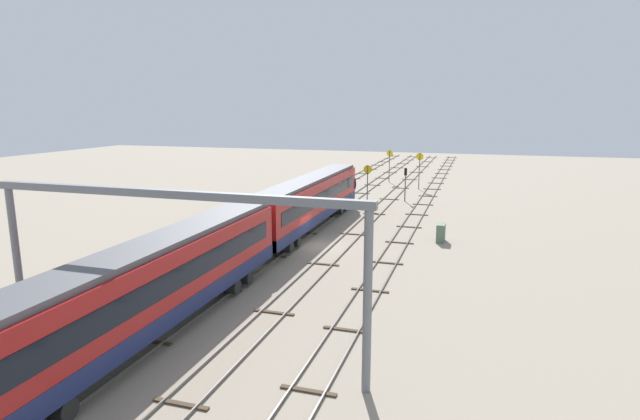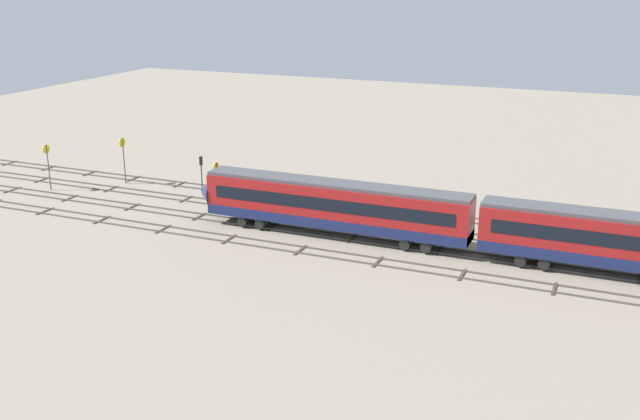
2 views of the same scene
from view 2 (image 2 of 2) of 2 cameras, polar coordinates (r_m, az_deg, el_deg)
ground_plane at (r=65.87m, az=6.32°, el=-2.05°), size 186.92×186.92×0.00m
track_near_foreground at (r=71.92m, az=7.87°, el=-0.34°), size 170.92×2.40×0.16m
track_second_near at (r=67.86m, az=6.87°, el=-1.40°), size 170.92×2.40×0.16m
track_with_train at (r=63.85m, az=5.74°, el=-2.61°), size 170.92×2.40×0.16m
track_second_far at (r=59.90m, az=4.46°, el=-3.97°), size 170.92×2.40×0.16m
speed_sign_near_foreground at (r=83.99m, az=-14.86°, el=4.23°), size 0.14×1.02×5.13m
speed_sign_mid_trackside at (r=72.63m, az=-7.92°, el=2.41°), size 0.14×0.99×4.79m
speed_sign_far_trackside at (r=83.89m, az=-20.17°, el=3.61°), size 0.14×0.97×4.96m
signal_light_trackside_departure at (r=78.03m, az=-9.10°, el=3.07°), size 0.31×0.32×4.13m
relay_cabinet at (r=75.98m, az=5.20°, el=1.31°), size 1.47×0.70×1.56m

